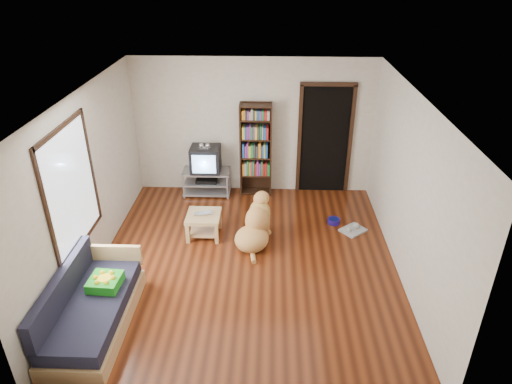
{
  "coord_description": "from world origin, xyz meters",
  "views": [
    {
      "loc": [
        0.34,
        -5.65,
        4.2
      ],
      "look_at": [
        0.11,
        0.63,
        0.9
      ],
      "focal_mm": 32.0,
      "sensor_mm": 36.0,
      "label": 1
    }
  ],
  "objects_px": {
    "tv_stand": "(207,181)",
    "sofa": "(91,310)",
    "green_cushion": "(105,282)",
    "dog_bowl": "(334,221)",
    "dog": "(256,226)",
    "grey_rag": "(353,230)",
    "coffee_table": "(204,221)",
    "bookshelf": "(256,145)",
    "laptop": "(203,215)",
    "crt_tv": "(206,158)"
  },
  "relations": [
    {
      "from": "coffee_table",
      "to": "bookshelf",
      "type": "bearing_deg",
      "value": 63.0
    },
    {
      "from": "green_cushion",
      "to": "tv_stand",
      "type": "bearing_deg",
      "value": 79.23
    },
    {
      "from": "green_cushion",
      "to": "coffee_table",
      "type": "relative_size",
      "value": 0.7
    },
    {
      "from": "sofa",
      "to": "tv_stand",
      "type": "bearing_deg",
      "value": 74.98
    },
    {
      "from": "laptop",
      "to": "dog_bowl",
      "type": "height_order",
      "value": "laptop"
    },
    {
      "from": "green_cushion",
      "to": "crt_tv",
      "type": "distance_m",
      "value": 3.5
    },
    {
      "from": "green_cushion",
      "to": "grey_rag",
      "type": "distance_m",
      "value": 4.11
    },
    {
      "from": "dog_bowl",
      "to": "sofa",
      "type": "distance_m",
      "value": 4.24
    },
    {
      "from": "laptop",
      "to": "tv_stand",
      "type": "xyz_separation_m",
      "value": [
        -0.14,
        1.52,
        -0.14
      ]
    },
    {
      "from": "bookshelf",
      "to": "dog",
      "type": "height_order",
      "value": "bookshelf"
    },
    {
      "from": "laptop",
      "to": "coffee_table",
      "type": "height_order",
      "value": "laptop"
    },
    {
      "from": "bookshelf",
      "to": "dog",
      "type": "xyz_separation_m",
      "value": [
        0.06,
        -1.78,
        -0.69
      ]
    },
    {
      "from": "dog_bowl",
      "to": "sofa",
      "type": "xyz_separation_m",
      "value": [
        -3.33,
        -2.61,
        0.22
      ]
    },
    {
      "from": "dog_bowl",
      "to": "grey_rag",
      "type": "height_order",
      "value": "dog_bowl"
    },
    {
      "from": "green_cushion",
      "to": "grey_rag",
      "type": "relative_size",
      "value": 0.96
    },
    {
      "from": "laptop",
      "to": "bookshelf",
      "type": "bearing_deg",
      "value": 51.51
    },
    {
      "from": "coffee_table",
      "to": "sofa",
      "type": "bearing_deg",
      "value": -117.55
    },
    {
      "from": "tv_stand",
      "to": "coffee_table",
      "type": "distance_m",
      "value": 1.49
    },
    {
      "from": "tv_stand",
      "to": "bookshelf",
      "type": "xyz_separation_m",
      "value": [
        0.95,
        0.09,
        0.73
      ]
    },
    {
      "from": "bookshelf",
      "to": "crt_tv",
      "type": "bearing_deg",
      "value": -175.68
    },
    {
      "from": "tv_stand",
      "to": "sofa",
      "type": "height_order",
      "value": "sofa"
    },
    {
      "from": "green_cushion",
      "to": "sofa",
      "type": "relative_size",
      "value": 0.21
    },
    {
      "from": "dog_bowl",
      "to": "tv_stand",
      "type": "xyz_separation_m",
      "value": [
        -2.36,
        1.02,
        0.23
      ]
    },
    {
      "from": "tv_stand",
      "to": "dog_bowl",
      "type": "bearing_deg",
      "value": -23.43
    },
    {
      "from": "coffee_table",
      "to": "dog_bowl",
      "type": "bearing_deg",
      "value": 11.87
    },
    {
      "from": "bookshelf",
      "to": "coffee_table",
      "type": "bearing_deg",
      "value": -117.0
    },
    {
      "from": "tv_stand",
      "to": "crt_tv",
      "type": "height_order",
      "value": "crt_tv"
    },
    {
      "from": "bookshelf",
      "to": "sofa",
      "type": "height_order",
      "value": "bookshelf"
    },
    {
      "from": "grey_rag",
      "to": "crt_tv",
      "type": "xyz_separation_m",
      "value": [
        -2.66,
        1.29,
        0.73
      ]
    },
    {
      "from": "crt_tv",
      "to": "bookshelf",
      "type": "xyz_separation_m",
      "value": [
        0.95,
        0.07,
        0.26
      ]
    },
    {
      "from": "sofa",
      "to": "dog_bowl",
      "type": "bearing_deg",
      "value": 38.07
    },
    {
      "from": "sofa",
      "to": "dog",
      "type": "distance_m",
      "value": 2.78
    },
    {
      "from": "grey_rag",
      "to": "tv_stand",
      "type": "relative_size",
      "value": 0.44
    },
    {
      "from": "green_cushion",
      "to": "dog_bowl",
      "type": "distance_m",
      "value": 3.99
    },
    {
      "from": "sofa",
      "to": "laptop",
      "type": "bearing_deg",
      "value": 62.12
    },
    {
      "from": "dog",
      "to": "laptop",
      "type": "bearing_deg",
      "value": 168.88
    },
    {
      "from": "dog_bowl",
      "to": "bookshelf",
      "type": "distance_m",
      "value": 2.04
    },
    {
      "from": "laptop",
      "to": "dog",
      "type": "distance_m",
      "value": 0.89
    },
    {
      "from": "grey_rag",
      "to": "tv_stand",
      "type": "xyz_separation_m",
      "value": [
        -2.66,
        1.27,
        0.25
      ]
    },
    {
      "from": "green_cushion",
      "to": "tv_stand",
      "type": "xyz_separation_m",
      "value": [
        0.85,
        3.36,
        -0.21
      ]
    },
    {
      "from": "green_cushion",
      "to": "crt_tv",
      "type": "bearing_deg",
      "value": 79.32
    },
    {
      "from": "dog_bowl",
      "to": "dog",
      "type": "bearing_deg",
      "value": -153.7
    },
    {
      "from": "tv_stand",
      "to": "sofa",
      "type": "bearing_deg",
      "value": -105.02
    },
    {
      "from": "grey_rag",
      "to": "bookshelf",
      "type": "bearing_deg",
      "value": 141.36
    },
    {
      "from": "coffee_table",
      "to": "dog",
      "type": "distance_m",
      "value": 0.89
    },
    {
      "from": "sofa",
      "to": "coffee_table",
      "type": "height_order",
      "value": "sofa"
    },
    {
      "from": "crt_tv",
      "to": "grey_rag",
      "type": "bearing_deg",
      "value": -25.96
    },
    {
      "from": "bookshelf",
      "to": "coffee_table",
      "type": "xyz_separation_m",
      "value": [
        -0.81,
        -1.58,
        -0.72
      ]
    },
    {
      "from": "green_cushion",
      "to": "dog",
      "type": "xyz_separation_m",
      "value": [
        1.86,
        1.67,
        -0.17
      ]
    },
    {
      "from": "dog_bowl",
      "to": "dog",
      "type": "relative_size",
      "value": 0.21
    }
  ]
}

